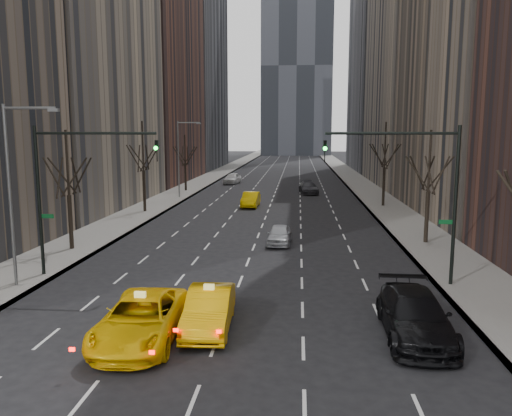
% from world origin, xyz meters
% --- Properties ---
extents(ground, '(400.00, 400.00, 0.00)m').
position_xyz_m(ground, '(0.00, 0.00, 0.00)').
color(ground, black).
rests_on(ground, ground).
extents(sidewalk_left, '(4.50, 320.00, 0.15)m').
position_xyz_m(sidewalk_left, '(-12.25, 70.00, 0.07)').
color(sidewalk_left, slate).
rests_on(sidewalk_left, ground).
extents(sidewalk_right, '(4.50, 320.00, 0.15)m').
position_xyz_m(sidewalk_right, '(12.25, 70.00, 0.07)').
color(sidewalk_right, slate).
rests_on(sidewalk_right, ground).
extents(bld_left_far, '(14.00, 28.00, 44.00)m').
position_xyz_m(bld_left_far, '(-21.50, 66.00, 22.00)').
color(bld_left_far, brown).
rests_on(bld_left_far, ground).
extents(bld_left_deep, '(14.00, 30.00, 60.00)m').
position_xyz_m(bld_left_deep, '(-21.50, 96.00, 30.00)').
color(bld_left_deep, '#5E5E62').
rests_on(bld_left_deep, ground).
extents(bld_right_far, '(14.00, 28.00, 50.00)m').
position_xyz_m(bld_right_far, '(21.50, 64.00, 25.00)').
color(bld_right_far, tan).
rests_on(bld_right_far, ground).
extents(bld_right_deep, '(14.00, 30.00, 58.00)m').
position_xyz_m(bld_right_deep, '(21.50, 95.00, 29.00)').
color(bld_right_deep, '#5E5E62').
rests_on(bld_right_deep, ground).
extents(tree_lw_b, '(3.36, 3.50, 7.82)m').
position_xyz_m(tree_lw_b, '(-12.00, 18.00, 3.72)').
color(tree_lw_b, black).
rests_on(tree_lw_b, ground).
extents(tree_lw_c, '(3.36, 3.50, 8.74)m').
position_xyz_m(tree_lw_c, '(-12.00, 34.00, 4.04)').
color(tree_lw_c, black).
rests_on(tree_lw_c, ground).
extents(tree_lw_d, '(3.36, 3.50, 7.36)m').
position_xyz_m(tree_lw_d, '(-12.00, 52.00, 3.56)').
color(tree_lw_d, black).
rests_on(tree_lw_d, ground).
extents(tree_rw_b, '(3.36, 3.50, 7.82)m').
position_xyz_m(tree_rw_b, '(12.00, 22.00, 3.72)').
color(tree_rw_b, black).
rests_on(tree_rw_b, ground).
extents(tree_rw_c, '(3.36, 3.50, 8.74)m').
position_xyz_m(tree_rw_c, '(12.00, 40.00, 4.04)').
color(tree_rw_c, black).
rests_on(tree_rw_c, ground).
extents(traffic_mast_left, '(6.69, 0.39, 8.00)m').
position_xyz_m(traffic_mast_left, '(-9.11, 12.00, 5.49)').
color(traffic_mast_left, black).
rests_on(traffic_mast_left, ground).
extents(traffic_mast_right, '(6.69, 0.39, 8.00)m').
position_xyz_m(traffic_mast_right, '(9.11, 12.00, 5.49)').
color(traffic_mast_right, black).
rests_on(traffic_mast_right, ground).
extents(streetlight_near, '(2.83, 0.22, 9.00)m').
position_xyz_m(streetlight_near, '(-10.84, 10.00, 5.62)').
color(streetlight_near, slate).
rests_on(streetlight_near, ground).
extents(streetlight_far, '(2.83, 0.22, 9.00)m').
position_xyz_m(streetlight_far, '(-10.84, 45.00, 5.62)').
color(streetlight_far, slate).
rests_on(streetlight_far, ground).
extents(taxi_suv, '(3.03, 6.17, 1.69)m').
position_xyz_m(taxi_suv, '(-2.84, 4.18, 0.84)').
color(taxi_suv, '#FFC805').
rests_on(taxi_suv, ground).
extents(taxi_sedan, '(1.93, 4.97, 1.61)m').
position_xyz_m(taxi_sedan, '(-0.49, 5.54, 0.81)').
color(taxi_sedan, '#FFB405').
rests_on(taxi_sedan, ground).
extents(silver_sedan_ahead, '(1.74, 4.00, 1.34)m').
position_xyz_m(silver_sedan_ahead, '(1.71, 21.17, 0.67)').
color(silver_sedan_ahead, '#B0B2B8').
rests_on(silver_sedan_ahead, ground).
extents(parked_suv_black, '(2.57, 6.00, 1.72)m').
position_xyz_m(parked_suv_black, '(7.50, 5.38, 0.86)').
color(parked_suv_black, black).
rests_on(parked_suv_black, ground).
extents(far_taxi, '(1.78, 4.74, 1.54)m').
position_xyz_m(far_taxi, '(-2.00, 38.86, 0.77)').
color(far_taxi, yellow).
rests_on(far_taxi, ground).
extents(far_suv_grey, '(2.75, 5.54, 1.55)m').
position_xyz_m(far_suv_grey, '(4.32, 50.98, 0.77)').
color(far_suv_grey, '#302F34').
rests_on(far_suv_grey, ground).
extents(far_car_white, '(2.60, 5.15, 1.68)m').
position_xyz_m(far_car_white, '(-7.09, 62.45, 0.84)').
color(far_car_white, silver).
rests_on(far_car_white, ground).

